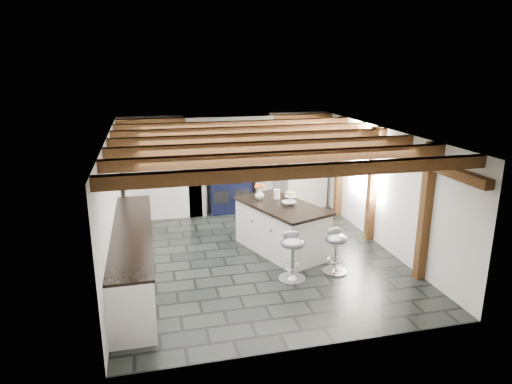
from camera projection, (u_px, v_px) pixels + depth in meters
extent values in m
plane|color=black|center=(256.00, 254.00, 8.60)|extent=(6.00, 6.00, 0.00)
plane|color=silver|center=(227.00, 162.00, 11.08)|extent=(5.00, 0.00, 5.00)
plane|color=silver|center=(113.00, 206.00, 7.71)|extent=(0.00, 6.00, 6.00)
plane|color=silver|center=(381.00, 187.00, 8.85)|extent=(0.00, 6.00, 6.00)
plane|color=white|center=(256.00, 133.00, 7.96)|extent=(6.00, 6.00, 0.00)
cube|color=silver|center=(196.00, 174.00, 10.68)|extent=(0.40, 0.60, 1.90)
cube|color=silver|center=(262.00, 171.00, 11.04)|extent=(0.40, 0.60, 1.90)
cube|color=brown|center=(228.00, 129.00, 10.57)|extent=(2.10, 0.65, 0.18)
cube|color=silver|center=(228.00, 122.00, 10.53)|extent=(2.00, 0.60, 0.31)
cube|color=black|center=(231.00, 128.00, 10.25)|extent=(1.00, 0.03, 0.22)
cube|color=silver|center=(231.00, 128.00, 10.24)|extent=(0.90, 0.01, 0.14)
cube|color=white|center=(154.00, 175.00, 10.45)|extent=(1.30, 0.58, 2.00)
cube|color=white|center=(305.00, 166.00, 11.28)|extent=(1.00, 0.58, 2.00)
cube|color=white|center=(133.00, 257.00, 7.42)|extent=(0.60, 3.80, 0.88)
cube|color=black|center=(131.00, 230.00, 7.29)|extent=(0.64, 3.80, 0.04)
cube|color=white|center=(186.00, 196.00, 10.76)|extent=(0.70, 0.60, 0.88)
cube|color=black|center=(185.00, 177.00, 10.63)|extent=(0.74, 0.64, 0.04)
cube|color=brown|center=(380.00, 146.00, 8.61)|extent=(0.15, 5.80, 0.14)
plane|color=white|center=(367.00, 161.00, 9.30)|extent=(0.00, 0.90, 0.90)
cube|color=brown|center=(306.00, 171.00, 5.56)|extent=(5.00, 0.16, 0.16)
cube|color=brown|center=(285.00, 157.00, 6.37)|extent=(5.00, 0.16, 0.16)
cube|color=brown|center=(269.00, 146.00, 7.18)|extent=(5.00, 0.16, 0.16)
cube|color=brown|center=(256.00, 138.00, 7.99)|extent=(5.00, 0.16, 0.16)
cube|color=brown|center=(245.00, 131.00, 8.80)|extent=(5.00, 0.16, 0.16)
cube|color=brown|center=(236.00, 125.00, 9.61)|extent=(5.00, 0.16, 0.16)
cube|color=brown|center=(229.00, 120.00, 10.42)|extent=(5.00, 0.16, 0.16)
cube|color=brown|center=(425.00, 213.00, 7.34)|extent=(0.15, 0.15, 2.30)
cube|color=brown|center=(372.00, 185.00, 9.02)|extent=(0.15, 0.15, 2.30)
cube|color=brown|center=(339.00, 167.00, 10.51)|extent=(0.15, 0.15, 2.30)
cylinder|color=black|center=(281.00, 153.00, 8.12)|extent=(0.01, 0.01, 0.56)
cylinder|color=white|center=(281.00, 171.00, 8.21)|extent=(0.09, 0.09, 0.22)
cylinder|color=black|center=(279.00, 150.00, 8.41)|extent=(0.01, 0.01, 0.56)
cylinder|color=white|center=(279.00, 167.00, 8.50)|extent=(0.09, 0.09, 0.22)
cylinder|color=black|center=(277.00, 147.00, 8.70)|extent=(0.01, 0.01, 0.56)
cylinder|color=white|center=(277.00, 164.00, 8.80)|extent=(0.09, 0.09, 0.22)
cube|color=black|center=(230.00, 193.00, 10.98)|extent=(1.00, 0.60, 0.90)
ellipsoid|color=silver|center=(219.00, 174.00, 10.79)|extent=(0.28, 0.28, 0.11)
ellipsoid|color=silver|center=(240.00, 173.00, 10.90)|extent=(0.28, 0.28, 0.11)
cylinder|color=silver|center=(232.00, 181.00, 10.58)|extent=(0.95, 0.03, 0.03)
cube|color=black|center=(221.00, 197.00, 10.64)|extent=(0.35, 0.02, 0.30)
cube|color=black|center=(242.00, 196.00, 10.75)|extent=(0.35, 0.02, 0.30)
cube|color=white|center=(281.00, 229.00, 8.64)|extent=(1.48, 2.01, 0.88)
cube|color=black|center=(282.00, 206.00, 8.51)|extent=(1.58, 2.11, 0.05)
imported|color=white|center=(260.00, 194.00, 8.79)|extent=(0.24, 0.24, 0.19)
ellipsoid|color=#D5611E|center=(260.00, 187.00, 8.75)|extent=(0.20, 0.20, 0.12)
cylinder|color=white|center=(277.00, 194.00, 8.84)|extent=(0.12, 0.12, 0.18)
imported|color=white|center=(289.00, 203.00, 8.47)|extent=(0.33, 0.33, 0.06)
cylinder|color=white|center=(290.00, 199.00, 8.66)|extent=(0.05, 0.05, 0.10)
cylinder|color=white|center=(291.00, 196.00, 8.65)|extent=(0.22, 0.22, 0.02)
cylinder|color=beige|center=(291.00, 194.00, 8.63)|extent=(0.17, 0.17, 0.07)
cylinder|color=silver|center=(335.00, 271.00, 7.86)|extent=(0.42, 0.42, 0.03)
cone|color=silver|center=(335.00, 269.00, 7.84)|extent=(0.19, 0.19, 0.08)
cylinder|color=silver|center=(335.00, 255.00, 7.77)|extent=(0.05, 0.05, 0.53)
torus|color=silver|center=(335.00, 260.00, 7.80)|extent=(0.27, 0.27, 0.02)
ellipsoid|color=gray|center=(336.00, 239.00, 7.69)|extent=(0.41, 0.41, 0.17)
ellipsoid|color=gray|center=(334.00, 232.00, 7.75)|extent=(0.28, 0.13, 0.15)
cylinder|color=silver|center=(292.00, 279.00, 7.59)|extent=(0.45, 0.45, 0.03)
cone|color=silver|center=(292.00, 276.00, 7.57)|extent=(0.21, 0.21, 0.08)
cylinder|color=silver|center=(292.00, 261.00, 7.50)|extent=(0.05, 0.05, 0.57)
torus|color=silver|center=(292.00, 266.00, 7.52)|extent=(0.29, 0.29, 0.02)
ellipsoid|color=gray|center=(293.00, 243.00, 7.41)|extent=(0.47, 0.47, 0.18)
ellipsoid|color=gray|center=(292.00, 235.00, 7.48)|extent=(0.30, 0.16, 0.16)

